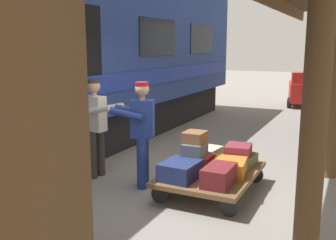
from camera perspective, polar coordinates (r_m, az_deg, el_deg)
name	(u,v)px	position (r m, az deg, el deg)	size (l,w,h in m)	color
ground_plane	(184,190)	(6.25, 2.44, -10.27)	(60.00, 60.00, 0.00)	gray
train_car	(18,56)	(7.85, -21.22, 8.73)	(3.03, 16.08, 4.00)	navy
luggage_cart	(211,174)	(6.11, 6.36, -7.96)	(1.31, 1.82, 0.34)	brown
suitcase_maroon_trunk	(219,175)	(5.52, 7.51, -8.09)	(0.36, 0.61, 0.27)	maroon
suitcase_olive_duffel	(239,160)	(6.45, 10.37, -5.82)	(0.45, 0.61, 0.17)	brown
suitcase_navy_fabric	(181,170)	(5.72, 1.89, -7.37)	(0.49, 0.63, 0.26)	navy
suitcase_orange_carryall	(230,167)	(5.98, 9.05, -6.86)	(0.47, 0.56, 0.22)	#CC6B23
suitcase_red_plastic	(194,163)	(6.17, 3.81, -6.27)	(0.49, 0.62, 0.21)	#AD231E
suitcase_cream_canvas	(205,154)	(6.61, 5.47, -4.98)	(0.47, 0.47, 0.24)	beige
suitcase_slate_roller	(195,150)	(6.06, 3.95, -4.42)	(0.31, 0.45, 0.23)	#4C515B
suitcase_brown_leather	(195,137)	(6.06, 3.96, -2.49)	(0.32, 0.37, 0.17)	brown
suitcase_burgundy_valise	(238,150)	(6.44, 10.31, -4.30)	(0.39, 0.46, 0.16)	maroon
porter_in_overalls	(141,131)	(6.17, -3.95, -1.59)	(0.73, 0.57, 1.70)	navy
porter_by_door	(96,125)	(6.72, -10.54, -0.71)	(0.69, 0.47, 1.70)	#332D28
baggage_tug	(305,90)	(15.38, 19.49, 4.17)	(1.41, 1.88, 1.30)	#B21E19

